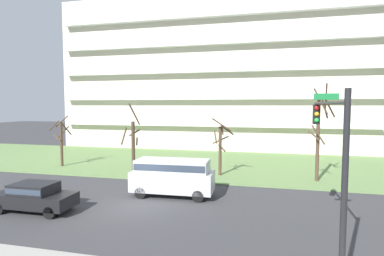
% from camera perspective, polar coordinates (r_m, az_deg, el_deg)
% --- Properties ---
extents(ground, '(160.00, 160.00, 0.00)m').
position_cam_1_polar(ground, '(18.56, -10.19, -14.06)').
color(ground, '#38383A').
extents(grass_lawn_strip, '(80.00, 16.00, 0.08)m').
position_cam_1_polar(grass_lawn_strip, '(31.48, 0.18, -6.33)').
color(grass_lawn_strip, '#66844C').
rests_on(grass_lawn_strip, ground).
extents(apartment_building, '(40.70, 12.32, 19.84)m').
position_cam_1_polar(apartment_building, '(44.57, 4.31, 9.50)').
color(apartment_building, beige).
rests_on(apartment_building, ground).
extents(tree_far_left, '(1.59, 1.58, 4.83)m').
position_cam_1_polar(tree_far_left, '(31.66, -22.87, -2.17)').
color(tree_far_left, '#4C3828').
rests_on(tree_far_left, ground).
extents(tree_left, '(1.76, 1.69, 5.98)m').
position_cam_1_polar(tree_left, '(27.81, -10.81, -2.62)').
color(tree_left, '#423023').
rests_on(tree_left, ground).
extents(tree_center, '(1.83, 1.86, 4.81)m').
position_cam_1_polar(tree_center, '(25.42, 5.27, -3.40)').
color(tree_center, '#4C3828').
rests_on(tree_center, ground).
extents(tree_right, '(1.98, 1.69, 7.40)m').
position_cam_1_polar(tree_right, '(25.00, 22.30, -0.89)').
color(tree_right, '#4C3828').
rests_on(tree_right, ground).
extents(sedan_black_near_left, '(4.43, 1.87, 1.57)m').
position_cam_1_polar(sedan_black_near_left, '(19.33, -26.97, -11.02)').
color(sedan_black_near_left, black).
rests_on(sedan_black_near_left, ground).
extents(van_silver_center_left, '(5.26, 2.16, 2.36)m').
position_cam_1_polar(van_silver_center_left, '(19.97, -3.60, -8.53)').
color(van_silver_center_left, '#B7BABF').
rests_on(van_silver_center_left, ground).
extents(traffic_signal_mast, '(0.90, 6.03, 6.27)m').
position_cam_1_polar(traffic_signal_mast, '(11.88, 24.17, -3.19)').
color(traffic_signal_mast, black).
rests_on(traffic_signal_mast, ground).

